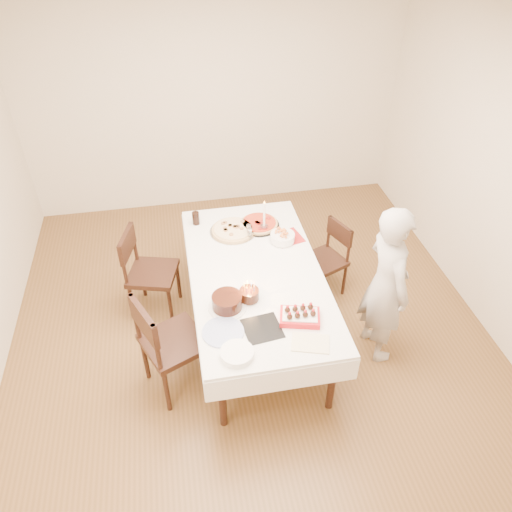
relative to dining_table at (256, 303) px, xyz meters
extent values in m
plane|color=brown|center=(-0.05, -0.06, -0.38)|extent=(5.00, 5.00, 0.00)
cube|color=beige|center=(-0.05, 2.44, 0.98)|extent=(4.50, 0.04, 2.70)
cube|color=beige|center=(2.20, -0.06, 0.98)|extent=(0.04, 5.00, 2.70)
plane|color=white|center=(-0.05, -0.06, 2.33)|extent=(5.00, 5.00, 0.00)
cube|color=white|center=(0.00, 0.00, 0.00)|extent=(1.51, 2.31, 0.75)
imported|color=beige|center=(1.04, -0.39, 0.39)|extent=(0.42, 0.59, 1.53)
cylinder|color=beige|center=(-0.11, 0.63, 0.40)|extent=(0.47, 0.47, 0.04)
cylinder|color=red|center=(0.16, 0.69, 0.40)|extent=(0.40, 0.40, 0.04)
cube|color=#B21E1E|center=(0.39, 0.44, 0.38)|extent=(0.31, 0.31, 0.01)
cylinder|color=white|center=(0.33, 0.40, 0.42)|extent=(0.24, 0.24, 0.07)
cylinder|color=white|center=(0.19, 0.59, 0.55)|extent=(0.08, 0.08, 0.35)
cylinder|color=black|center=(-0.44, 0.83, 0.44)|extent=(0.09, 0.09, 0.13)
cylinder|color=black|center=(-0.31, -0.39, 0.44)|extent=(0.38, 0.38, 0.12)
cube|color=black|center=(-0.08, -0.67, 0.38)|extent=(0.32, 0.32, 0.01)
cylinder|color=#3E1E10|center=(-0.12, -0.33, 0.46)|extent=(0.18, 0.18, 0.15)
cube|color=beige|center=(0.25, -0.88, 0.38)|extent=(0.32, 0.26, 0.02)
cylinder|color=white|center=(-0.31, -0.90, 0.40)|extent=(0.33, 0.33, 0.05)
cylinder|color=white|center=(-0.38, -0.65, 0.38)|extent=(0.37, 0.37, 0.01)
camera|label=1|loc=(-0.61, -3.26, 3.20)|focal=35.00mm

